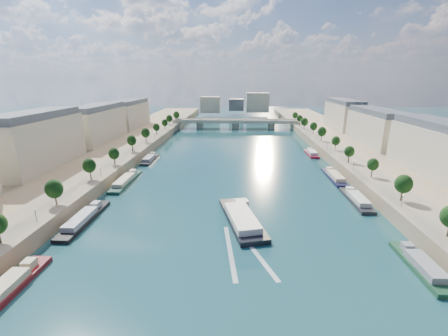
# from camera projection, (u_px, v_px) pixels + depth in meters

# --- Properties ---
(ground) EXTENTS (700.00, 700.00, 0.00)m
(ground) POSITION_uv_depth(u_px,v_px,m) (233.00, 169.00, 148.12)
(ground) COLOR #0B3234
(ground) RESTS_ON ground
(quay_left) EXTENTS (44.00, 520.00, 5.00)m
(quay_left) POSITION_uv_depth(u_px,v_px,m) (90.00, 162.00, 150.59)
(quay_left) COLOR #9E8460
(quay_left) RESTS_ON ground
(quay_right) EXTENTS (44.00, 520.00, 5.00)m
(quay_right) POSITION_uv_depth(u_px,v_px,m) (382.00, 166.00, 144.22)
(quay_right) COLOR #9E8460
(quay_right) RESTS_ON ground
(pave_left) EXTENTS (14.00, 520.00, 0.10)m
(pave_left) POSITION_uv_depth(u_px,v_px,m) (119.00, 158.00, 149.19)
(pave_left) COLOR gray
(pave_left) RESTS_ON quay_left
(pave_right) EXTENTS (14.00, 520.00, 0.10)m
(pave_right) POSITION_uv_depth(u_px,v_px,m) (351.00, 161.00, 144.15)
(pave_right) COLOR gray
(pave_right) RESTS_ON quay_right
(trees_left) EXTENTS (4.80, 268.80, 8.26)m
(trees_left) POSITION_uv_depth(u_px,v_px,m) (123.00, 146.00, 149.46)
(trees_left) COLOR #382B1E
(trees_left) RESTS_ON ground
(trees_right) EXTENTS (4.80, 268.80, 8.26)m
(trees_right) POSITION_uv_depth(u_px,v_px,m) (341.00, 145.00, 152.25)
(trees_right) COLOR #382B1E
(trees_right) RESTS_ON ground
(lamps_left) EXTENTS (0.36, 200.36, 4.28)m
(lamps_left) POSITION_uv_depth(u_px,v_px,m) (120.00, 158.00, 138.64)
(lamps_left) COLOR black
(lamps_left) RESTS_ON ground
(lamps_right) EXTENTS (0.36, 200.36, 4.28)m
(lamps_right) POSITION_uv_depth(u_px,v_px,m) (339.00, 152.00, 148.35)
(lamps_right) COLOR black
(lamps_right) RESTS_ON ground
(buildings_left) EXTENTS (16.00, 226.00, 23.20)m
(buildings_left) POSITION_uv_depth(u_px,v_px,m) (73.00, 131.00, 158.64)
(buildings_left) COLOR beige
(buildings_left) RESTS_ON ground
(buildings_right) EXTENTS (16.00, 226.00, 23.20)m
(buildings_right) POSITION_uv_depth(u_px,v_px,m) (402.00, 133.00, 151.12)
(buildings_right) COLOR beige
(buildings_right) RESTS_ON ground
(skyline) EXTENTS (79.00, 42.00, 22.00)m
(skyline) POSITION_uv_depth(u_px,v_px,m) (239.00, 103.00, 353.84)
(skyline) COLOR beige
(skyline) RESTS_ON ground
(bridge) EXTENTS (112.00, 12.00, 8.15)m
(bridge) POSITION_uv_depth(u_px,v_px,m) (235.00, 123.00, 266.84)
(bridge) COLOR #C1B79E
(bridge) RESTS_ON ground
(tour_barge) EXTENTS (15.69, 31.28, 4.08)m
(tour_barge) POSITION_uv_depth(u_px,v_px,m) (242.00, 218.00, 93.11)
(tour_barge) COLOR black
(tour_barge) RESTS_ON ground
(wake) EXTENTS (13.86, 25.95, 0.04)m
(wake) POSITION_uv_depth(u_px,v_px,m) (242.00, 251.00, 77.62)
(wake) COLOR silver
(wake) RESTS_ON ground
(moored_barges_left) EXTENTS (5.00, 127.01, 3.60)m
(moored_barges_left) POSITION_uv_depth(u_px,v_px,m) (109.00, 196.00, 111.47)
(moored_barges_left) COLOR maroon
(moored_barges_left) RESTS_ON ground
(moored_barges_right) EXTENTS (5.00, 163.78, 3.60)m
(moored_barges_right) POSITION_uv_depth(u_px,v_px,m) (362.00, 205.00, 103.62)
(moored_barges_right) COLOR black
(moored_barges_right) RESTS_ON ground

